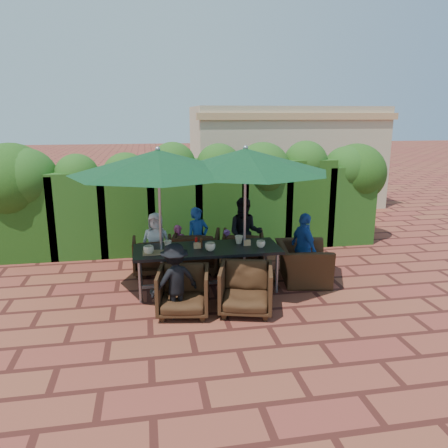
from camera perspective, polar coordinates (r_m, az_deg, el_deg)
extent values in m
plane|color=maroon|center=(7.82, -1.50, -8.04)|extent=(80.00, 80.00, 0.00)
cube|color=black|center=(7.42, -2.22, -3.32)|extent=(2.47, 0.90, 0.05)
cube|color=gray|center=(7.63, -2.18, -7.66)|extent=(2.27, 0.05, 0.05)
cylinder|color=gray|center=(7.16, -10.91, -7.43)|extent=(0.05, 0.05, 0.70)
cylinder|color=gray|center=(7.81, -10.87, -5.57)|extent=(0.05, 0.05, 0.70)
cylinder|color=gray|center=(7.46, 6.91, -6.38)|extent=(0.05, 0.05, 0.70)
cylinder|color=gray|center=(8.09, 5.47, -4.69)|extent=(0.05, 0.05, 0.70)
cylinder|color=gray|center=(7.61, -7.99, -8.70)|extent=(0.44, 0.44, 0.03)
cylinder|color=gray|center=(7.24, -8.31, -0.01)|extent=(0.04, 0.04, 2.40)
cone|color=#0B3319|center=(7.06, -8.60, 8.04)|extent=(2.85, 2.85, 0.38)
sphere|color=gray|center=(7.04, -8.66, 9.66)|extent=(0.08, 0.08, 0.08)
cylinder|color=gray|center=(7.79, 2.62, -8.01)|extent=(0.44, 0.44, 0.03)
cylinder|color=gray|center=(7.43, 2.72, 0.49)|extent=(0.04, 0.04, 2.40)
cone|color=#0B3319|center=(7.26, 2.81, 8.34)|extent=(2.83, 2.83, 0.38)
sphere|color=gray|center=(7.24, 2.83, 9.92)|extent=(0.08, 0.08, 0.08)
imported|color=black|center=(8.41, -9.29, -3.87)|extent=(0.74, 0.69, 0.76)
imported|color=black|center=(8.43, -3.56, -3.26)|extent=(0.99, 0.95, 0.87)
imported|color=black|center=(8.62, 2.48, -3.06)|extent=(0.92, 0.89, 0.81)
imported|color=black|center=(6.67, -5.34, -8.49)|extent=(0.86, 0.82, 0.78)
imported|color=black|center=(6.70, 2.87, -8.17)|extent=(0.96, 0.92, 0.81)
imported|color=black|center=(8.01, 10.27, -4.25)|extent=(0.84, 1.14, 0.91)
imported|color=silver|center=(8.40, -8.84, -2.43)|extent=(0.64, 0.48, 1.16)
imported|color=#1D499D|center=(8.40, -3.43, -2.00)|extent=(0.55, 0.51, 1.24)
imported|color=black|center=(8.52, 2.75, -1.22)|extent=(0.75, 0.57, 1.40)
imported|color=black|center=(6.51, -6.43, -7.38)|extent=(0.80, 0.59, 1.14)
imported|color=#1D499D|center=(7.94, 10.38, -3.08)|extent=(0.51, 0.80, 1.26)
imported|color=#D54B8D|center=(8.49, -5.93, -3.11)|extent=(0.32, 0.27, 0.89)
imported|color=#974BA4|center=(8.50, 0.41, -3.35)|extent=(0.33, 0.30, 0.79)
imported|color=#227F40|center=(11.95, 4.10, 3.83)|extent=(1.63, 1.04, 1.65)
imported|color=#D54B8D|center=(12.36, 7.38, 4.56)|extent=(1.04, 0.92, 1.85)
imported|color=gray|center=(12.40, 11.46, 4.31)|extent=(1.26, 0.88, 1.80)
imported|color=beige|center=(7.18, -9.81, -3.35)|extent=(0.17, 0.17, 0.14)
imported|color=beige|center=(7.46, -7.35, -2.63)|extent=(0.14, 0.14, 0.13)
imported|color=beige|center=(7.24, -1.82, -2.99)|extent=(0.17, 0.17, 0.14)
imported|color=beige|center=(7.65, 1.95, -2.05)|extent=(0.15, 0.15, 0.14)
imported|color=beige|center=(7.44, 4.83, -2.63)|extent=(0.15, 0.15, 0.12)
cylinder|color=#B20C0A|center=(7.47, -3.65, -2.34)|extent=(0.04, 0.04, 0.17)
cylinder|color=#4C230C|center=(7.41, -3.00, -2.48)|extent=(0.04, 0.04, 0.17)
cube|color=olive|center=(7.22, -9.18, -3.72)|extent=(0.35, 0.25, 0.02)
cube|color=tan|center=(7.39, -3.52, -2.82)|extent=(0.12, 0.06, 0.10)
cube|color=tan|center=(7.55, 3.03, -2.44)|extent=(0.12, 0.06, 0.10)
cube|color=#13360E|center=(9.98, -23.95, 0.92)|extent=(1.15, 0.95, 1.76)
sphere|color=#13360E|center=(9.85, -24.40, 5.34)|extent=(1.28, 1.28, 1.28)
cube|color=#13360E|center=(9.78, -18.28, 1.32)|extent=(1.15, 0.95, 1.81)
sphere|color=#13360E|center=(9.65, -18.65, 5.98)|extent=(0.92, 0.92, 0.92)
cube|color=#13360E|center=(9.69, -12.42, 1.51)|extent=(1.15, 0.95, 1.78)
sphere|color=#13360E|center=(9.56, -12.67, 6.13)|extent=(1.00, 1.00, 1.00)
cube|color=#13360E|center=(9.68, -6.53, 2.39)|extent=(1.15, 0.95, 1.99)
sphere|color=#13360E|center=(9.54, -6.68, 7.67)|extent=(0.99, 0.99, 0.99)
cube|color=#13360E|center=(9.79, -0.67, 2.46)|extent=(1.15, 0.95, 1.94)
sphere|color=#13360E|center=(9.66, -0.69, 7.54)|extent=(1.00, 1.00, 1.00)
cube|color=#13360E|center=(10.01, 4.98, 2.37)|extent=(1.15, 0.95, 1.84)
sphere|color=#13360E|center=(9.88, 5.09, 7.03)|extent=(1.24, 1.24, 1.24)
cube|color=#13360E|center=(10.30, 10.38, 2.91)|extent=(1.15, 0.95, 1.98)
sphere|color=#13360E|center=(10.17, 10.60, 7.83)|extent=(1.01, 1.01, 1.01)
cube|color=#13360E|center=(10.71, 15.39, 2.58)|extent=(1.15, 0.95, 1.81)
sphere|color=#13360E|center=(10.58, 15.67, 6.84)|extent=(1.09, 1.09, 1.09)
sphere|color=#13360E|center=(10.03, -25.90, 4.98)|extent=(1.60, 1.60, 1.60)
sphere|color=#13360E|center=(10.82, 16.85, 6.35)|extent=(1.40, 1.40, 1.40)
cube|color=tan|center=(14.94, 7.83, 8.79)|extent=(6.00, 3.00, 3.20)
cube|color=tan|center=(13.51, 9.94, 13.69)|extent=(6.20, 0.25, 0.20)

